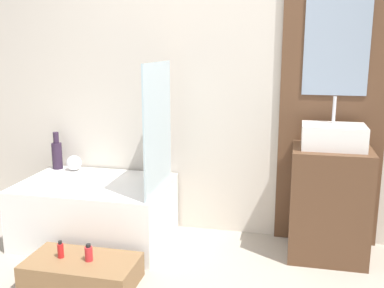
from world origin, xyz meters
TOP-DOWN VIEW (x-y plane):
  - wall_tiled_back at (0.00, 1.58)m, footprint 4.20×0.06m
  - wall_wood_accent at (0.99, 1.53)m, footprint 0.78×0.04m
  - bathtub at (-0.79, 1.14)m, footprint 1.15×0.78m
  - glass_shower_screen at (-0.25, 1.09)m, footprint 0.01×0.64m
  - wooden_step_bench at (-0.60, 0.49)m, footprint 0.73×0.39m
  - vanity_cabinet at (0.99, 1.27)m, footprint 0.55×0.47m
  - sink at (0.99, 1.27)m, footprint 0.43×0.30m
  - vase_tall_dark at (-1.27, 1.44)m, footprint 0.09×0.09m
  - vase_round_light at (-1.10, 1.42)m, footprint 0.13×0.13m
  - bottle_soap_primary at (-0.74, 0.49)m, footprint 0.04×0.04m
  - bottle_soap_secondary at (-0.54, 0.49)m, footprint 0.05×0.05m

SIDE VIEW (x-z plane):
  - wooden_step_bench at x=-0.60m, z-range 0.00..0.17m
  - bottle_soap_secondary at x=-0.54m, z-range 0.16..0.28m
  - bottle_soap_primary at x=-0.74m, z-range 0.16..0.28m
  - bathtub at x=-0.79m, z-range 0.00..0.49m
  - vanity_cabinet at x=0.99m, z-range 0.00..0.82m
  - vase_round_light at x=-1.10m, z-range 0.48..0.61m
  - vase_tall_dark at x=-1.27m, z-range 0.45..0.78m
  - sink at x=0.99m, z-range 0.72..1.08m
  - glass_shower_screen at x=-0.25m, z-range 0.48..1.42m
  - wall_tiled_back at x=0.00m, z-range 0.00..2.60m
  - wall_wood_accent at x=0.99m, z-range 0.02..2.62m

